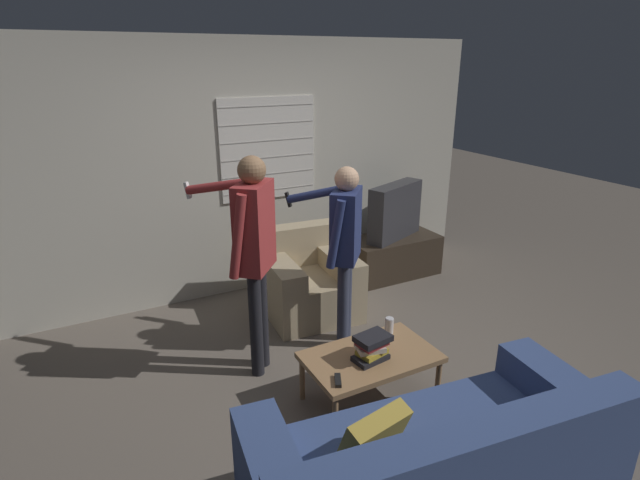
# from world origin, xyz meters

# --- Properties ---
(ground_plane) EXTENTS (16.00, 16.00, 0.00)m
(ground_plane) POSITION_xyz_m (0.00, 0.00, 0.00)
(ground_plane) COLOR #665B51
(wall_back) EXTENTS (5.20, 0.08, 2.55)m
(wall_back) POSITION_xyz_m (0.00, 2.03, 1.28)
(wall_back) COLOR #BCB7A8
(wall_back) RESTS_ON ground_plane
(couch_blue) EXTENTS (2.04, 1.06, 0.80)m
(couch_blue) POSITION_xyz_m (-0.26, -1.18, 0.31)
(couch_blue) COLOR #384C7F
(couch_blue) RESTS_ON ground_plane
(armchair_beige) EXTENTS (0.89, 0.88, 0.81)m
(armchair_beige) POSITION_xyz_m (0.20, 1.22, 0.32)
(armchair_beige) COLOR tan
(armchair_beige) RESTS_ON ground_plane
(coffee_table) EXTENTS (0.93, 0.56, 0.38)m
(coffee_table) POSITION_xyz_m (-0.02, -0.21, 0.34)
(coffee_table) COLOR #9E754C
(coffee_table) RESTS_ON ground_plane
(tv_stand) EXTENTS (1.04, 0.51, 0.45)m
(tv_stand) POSITION_xyz_m (1.45, 1.56, 0.23)
(tv_stand) COLOR #33281E
(tv_stand) RESTS_ON ground_plane
(tv) EXTENTS (0.79, 0.47, 0.61)m
(tv) POSITION_xyz_m (1.45, 1.57, 0.76)
(tv) COLOR #2D2D33
(tv) RESTS_ON tv_stand
(person_left_standing) EXTENTS (0.55, 0.79, 1.72)m
(person_left_standing) POSITION_xyz_m (-0.58, 0.54, 1.08)
(person_left_standing) COLOR black
(person_left_standing) RESTS_ON ground_plane
(person_right_standing) EXTENTS (0.51, 0.75, 1.56)m
(person_right_standing) POSITION_xyz_m (0.21, 0.57, 0.97)
(person_right_standing) COLOR #33384C
(person_right_standing) RESTS_ON ground_plane
(book_stack) EXTENTS (0.28, 0.20, 0.18)m
(book_stack) POSITION_xyz_m (-0.04, -0.25, 0.48)
(book_stack) COLOR black
(book_stack) RESTS_ON coffee_table
(soda_can) EXTENTS (0.07, 0.07, 0.13)m
(soda_can) POSITION_xyz_m (0.27, -0.02, 0.44)
(soda_can) COLOR silver
(soda_can) RESTS_ON coffee_table
(spare_remote) EXTENTS (0.09, 0.13, 0.02)m
(spare_remote) POSITION_xyz_m (-0.38, -0.37, 0.39)
(spare_remote) COLOR black
(spare_remote) RESTS_ON coffee_table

